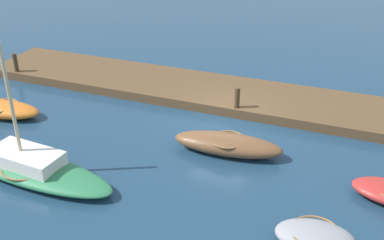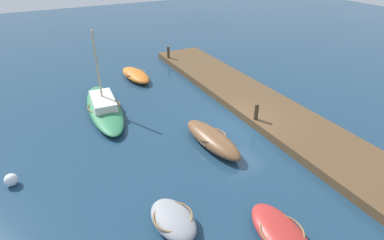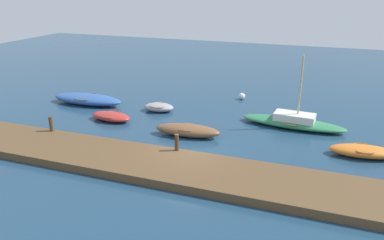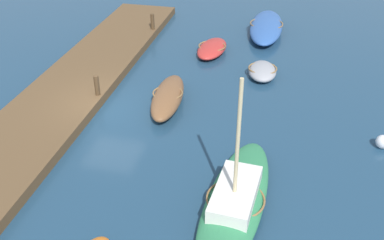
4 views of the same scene
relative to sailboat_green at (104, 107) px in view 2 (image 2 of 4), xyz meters
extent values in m
plane|color=navy|center=(-5.12, -6.40, -0.38)|extent=(84.00, 84.00, 0.00)
cube|color=brown|center=(-5.12, -8.68, -0.17)|extent=(26.30, 3.75, 0.43)
ellipsoid|color=#2D7A4C|center=(-0.02, 0.00, -0.10)|extent=(7.00, 2.37, 0.56)
torus|color=olive|center=(-0.02, 0.00, 0.05)|extent=(2.06, 2.06, 0.07)
cube|color=silver|center=(0.06, 0.00, 0.33)|extent=(2.71, 1.46, 0.52)
cylinder|color=#C6B284|center=(0.25, -0.02, 2.28)|extent=(0.12, 0.12, 4.43)
ellipsoid|color=brown|center=(-6.08, -3.94, 0.01)|extent=(4.26, 1.65, 0.78)
torus|color=olive|center=(-6.08, -3.94, 0.22)|extent=(1.48, 1.48, 0.07)
ellipsoid|color=orange|center=(4.17, -3.38, -0.06)|extent=(3.72, 1.75, 0.64)
torus|color=olive|center=(4.17, -3.38, 0.12)|extent=(1.60, 1.60, 0.07)
ellipsoid|color=#B72D28|center=(-12.16, -3.07, -0.09)|extent=(3.15, 1.72, 0.57)
torus|color=olive|center=(-12.16, -3.07, 0.06)|extent=(1.65, 1.65, 0.07)
ellipsoid|color=#939399|center=(-9.86, -0.05, -0.08)|extent=(2.38, 1.60, 0.61)
torus|color=olive|center=(-9.86, -0.05, 0.09)|extent=(1.59, 1.59, 0.07)
cylinder|color=#47331E|center=(-5.52, -7.06, 0.52)|extent=(0.23, 0.23, 0.94)
cylinder|color=#47331E|center=(6.36, -7.06, 0.53)|extent=(0.22, 0.22, 0.97)
sphere|color=silver|center=(-4.69, 5.09, -0.11)|extent=(0.55, 0.55, 0.55)
camera|label=1|loc=(-10.20, 10.54, 8.91)|focal=42.95mm
camera|label=2|loc=(-17.23, 3.04, 8.60)|focal=29.23mm
camera|label=3|loc=(1.95, -24.99, 8.88)|focal=35.98mm
camera|label=4|loc=(10.96, 1.07, 9.89)|focal=42.24mm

